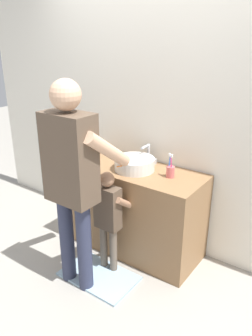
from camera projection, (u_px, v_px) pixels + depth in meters
name	position (u px, v px, depth m)	size (l,w,h in m)	color
ground_plane	(116.00, 262.00, 3.05)	(14.00, 14.00, 0.00)	#9E998E
back_wall	(156.00, 105.00, 3.01)	(4.40, 0.08, 2.70)	silver
vanity_cabinet	(135.00, 210.00, 3.12)	(1.26, 0.54, 0.83)	olive
sink_basin	(135.00, 164.00, 2.93)	(0.36, 0.36, 0.11)	silver
faucet	(148.00, 155.00, 3.09)	(0.18, 0.14, 0.18)	#B7BABF
toothbrush_cup	(170.00, 171.00, 2.78)	(0.07, 0.07, 0.21)	#D86666
bath_mat	(99.00, 276.00, 2.86)	(0.64, 0.40, 0.02)	#99B7CC
child_toddler	(108.00, 213.00, 2.77)	(0.29, 0.29, 0.93)	#6B5B4C
adult_parent	(72.00, 171.00, 2.44)	(0.52, 0.55, 1.68)	#2D334C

